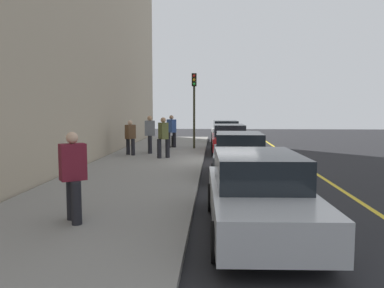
% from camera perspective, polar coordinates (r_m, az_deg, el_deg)
% --- Properties ---
extents(ground_plane, '(56.00, 56.00, 0.00)m').
position_cam_1_polar(ground_plane, '(16.15, 5.16, -3.19)').
color(ground_plane, black).
extents(sidewalk, '(28.00, 4.60, 0.15)m').
position_cam_1_polar(sidewalk, '(16.37, -6.48, -2.82)').
color(sidewalk, gray).
rests_on(sidewalk, ground).
extents(lane_stripe_centre, '(28.00, 0.14, 0.01)m').
position_cam_1_polar(lane_stripe_centre, '(16.57, 16.31, -3.15)').
color(lane_stripe_centre, gold).
rests_on(lane_stripe_centre, ground).
extents(parked_car_white, '(4.54, 2.03, 1.51)m').
position_cam_1_polar(parked_car_white, '(26.81, 5.00, 1.85)').
color(parked_car_white, black).
rests_on(parked_car_white, ground).
extents(parked_car_red, '(4.56, 1.95, 1.51)m').
position_cam_1_polar(parked_car_red, '(20.56, 5.53, 0.77)').
color(parked_car_red, black).
rests_on(parked_car_red, ground).
extents(parked_car_charcoal, '(4.50, 1.95, 1.51)m').
position_cam_1_polar(parked_car_charcoal, '(13.71, 7.00, -1.54)').
color(parked_car_charcoal, black).
rests_on(parked_car_charcoal, ground).
extents(parked_car_silver, '(4.83, 2.01, 1.51)m').
position_cam_1_polar(parked_car_silver, '(7.63, 9.76, -7.10)').
color(parked_car_silver, black).
rests_on(parked_car_silver, ground).
extents(pedestrian_burgundy_coat, '(0.52, 0.57, 1.79)m').
position_cam_1_polar(pedestrian_burgundy_coat, '(7.89, -17.20, -4.31)').
color(pedestrian_burgundy_coat, black).
rests_on(pedestrian_burgundy_coat, sidewalk).
extents(pedestrian_blue_coat, '(0.57, 0.57, 1.84)m').
position_cam_1_polar(pedestrian_blue_coat, '(21.86, -3.06, 2.04)').
color(pedestrian_blue_coat, black).
rests_on(pedestrian_blue_coat, sidewalk).
extents(pedestrian_brown_coat, '(0.53, 0.50, 1.66)m').
position_cam_1_polar(pedestrian_brown_coat, '(18.58, -9.12, 1.10)').
color(pedestrian_brown_coat, black).
rests_on(pedestrian_brown_coat, sidewalk).
extents(pedestrian_grey_coat, '(0.61, 0.55, 1.86)m').
position_cam_1_polar(pedestrian_grey_coat, '(19.24, -6.27, 1.59)').
color(pedestrian_grey_coat, black).
rests_on(pedestrian_grey_coat, sidewalk).
extents(pedestrian_olive_coat, '(0.58, 0.55, 1.83)m').
position_cam_1_polar(pedestrian_olive_coat, '(17.31, -4.27, 1.14)').
color(pedestrian_olive_coat, black).
rests_on(pedestrian_olive_coat, sidewalk).
extents(traffic_light_pole, '(0.35, 0.26, 4.13)m').
position_cam_1_polar(traffic_light_pole, '(21.32, 0.32, 6.88)').
color(traffic_light_pole, '#2D2D19').
rests_on(traffic_light_pole, sidewalk).
extents(rolling_suitcase, '(0.34, 0.22, 1.00)m').
position_cam_1_polar(rolling_suitcase, '(22.45, -2.74, 0.45)').
color(rolling_suitcase, black).
rests_on(rolling_suitcase, sidewalk).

